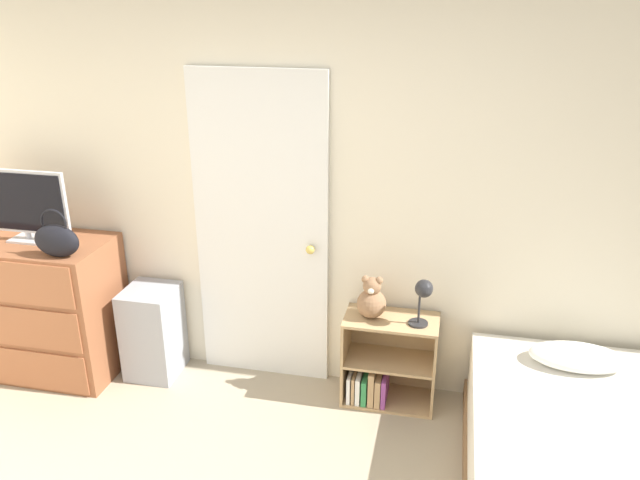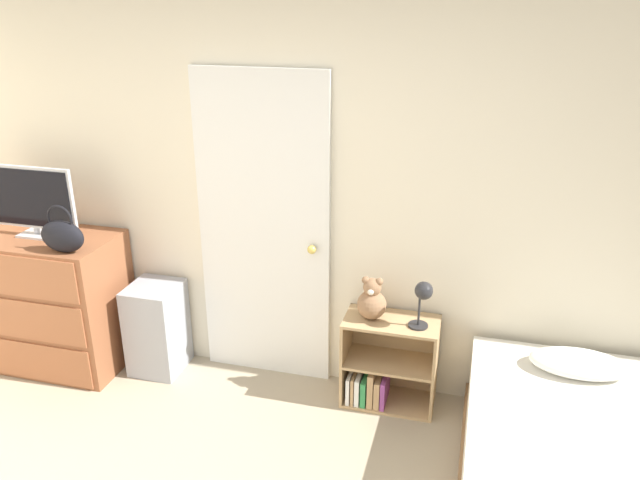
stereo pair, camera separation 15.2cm
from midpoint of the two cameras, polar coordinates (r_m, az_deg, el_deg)
name	(u,v)px [view 1 (the left image)]	position (r m, az deg, el deg)	size (l,w,h in m)	color
wall_back	(304,194)	(3.85, -2.61, 4.19)	(10.00, 0.06, 2.55)	beige
door_closed	(261,233)	(3.96, -6.48, 0.63)	(0.86, 0.09, 2.03)	white
dresser	(39,306)	(4.64, -25.15, -5.50)	(1.03, 0.56, 0.94)	brown
tv	(22,204)	(4.40, -26.47, 2.94)	(0.63, 0.16, 0.47)	#B7B7BC
handbag	(57,240)	(4.09, -23.93, -0.01)	(0.29, 0.12, 0.30)	black
storage_bin	(153,331)	(4.40, -15.98, -8.05)	(0.33, 0.35, 0.62)	#999EA8
bookshelf	(383,366)	(4.02, 4.72, -11.46)	(0.58, 0.31, 0.59)	tan
teddy_bear	(372,300)	(3.79, 3.59, -5.47)	(0.18, 0.18, 0.27)	#8C6647
desk_lamp	(423,293)	(3.68, 8.25, -4.85)	(0.13, 0.13, 0.30)	#262628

